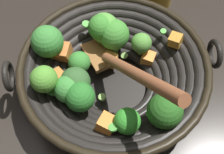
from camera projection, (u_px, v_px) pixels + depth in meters
name	position (u px, v px, depth m)	size (l,w,h in m)	color
ground_plane	(114.00, 87.00, 0.58)	(4.00, 4.00, 0.00)	#28231E
wok	(112.00, 71.00, 0.53)	(0.38, 0.34, 0.22)	black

